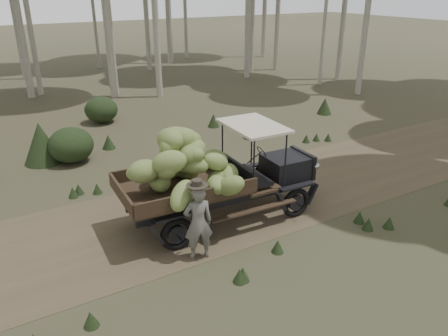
% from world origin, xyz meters
% --- Properties ---
extents(ground, '(120.00, 120.00, 0.00)m').
position_xyz_m(ground, '(0.00, 0.00, 0.00)').
color(ground, '#473D2B').
rests_on(ground, ground).
extents(dirt_track, '(70.00, 4.00, 0.01)m').
position_xyz_m(dirt_track, '(0.00, 0.00, 0.00)').
color(dirt_track, brown).
rests_on(dirt_track, ground).
extents(banana_truck, '(5.02, 2.69, 2.51)m').
position_xyz_m(banana_truck, '(-1.22, -0.51, 1.48)').
color(banana_truck, black).
rests_on(banana_truck, ground).
extents(farmer, '(0.67, 0.52, 1.78)m').
position_xyz_m(farmer, '(-1.94, -1.75, 0.84)').
color(farmer, '#5C5A54').
rests_on(farmer, ground).
extents(undergrowth, '(23.82, 22.00, 1.38)m').
position_xyz_m(undergrowth, '(-1.99, -0.51, 0.54)').
color(undergrowth, '#233319').
rests_on(undergrowth, ground).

